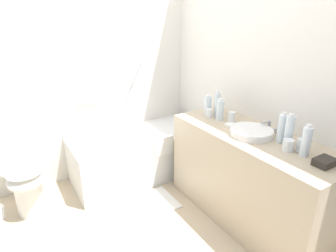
% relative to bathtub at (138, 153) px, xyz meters
% --- Properties ---
extents(ground_plane, '(3.68, 3.68, 0.00)m').
position_rel_bathtub_xyz_m(ground_plane, '(-0.55, -0.99, -0.28)').
color(ground_plane, '#C1AD8E').
extents(wall_back_tiled, '(3.08, 0.10, 2.57)m').
position_rel_bathtub_xyz_m(wall_back_tiled, '(-0.55, 0.38, 1.01)').
color(wall_back_tiled, silver).
rests_on(wall_back_tiled, ground_plane).
extents(wall_right_mirror, '(0.10, 3.04, 2.57)m').
position_rel_bathtub_xyz_m(wall_right_mirror, '(0.85, -0.99, 1.01)').
color(wall_right_mirror, silver).
rests_on(wall_right_mirror, ground_plane).
extents(bathtub, '(1.45, 0.67, 1.24)m').
position_rel_bathtub_xyz_m(bathtub, '(0.00, 0.00, 0.00)').
color(bathtub, silver).
rests_on(bathtub, ground_plane).
extents(toilet, '(0.40, 0.50, 0.71)m').
position_rel_bathtub_xyz_m(toilet, '(-1.15, -0.04, 0.09)').
color(toilet, white).
rests_on(toilet, ground_plane).
extents(vanity_counter, '(0.58, 1.52, 0.82)m').
position_rel_bathtub_xyz_m(vanity_counter, '(0.51, -1.17, 0.13)').
color(vanity_counter, tan).
rests_on(vanity_counter, ground_plane).
extents(sink_basin, '(0.34, 0.34, 0.06)m').
position_rel_bathtub_xyz_m(sink_basin, '(0.48, -1.17, 0.57)').
color(sink_basin, white).
rests_on(sink_basin, vanity_counter).
extents(sink_faucet, '(0.11, 0.15, 0.09)m').
position_rel_bathtub_xyz_m(sink_faucet, '(0.68, -1.17, 0.58)').
color(sink_faucet, '#A4A4A9').
rests_on(sink_faucet, vanity_counter).
extents(water_bottle_0, '(0.07, 0.07, 0.21)m').
position_rel_bathtub_xyz_m(water_bottle_0, '(0.50, -0.76, 0.64)').
color(water_bottle_0, silver).
rests_on(water_bottle_0, vanity_counter).
extents(water_bottle_1, '(0.07, 0.07, 0.20)m').
position_rel_bathtub_xyz_m(water_bottle_1, '(0.51, -0.57, 0.64)').
color(water_bottle_1, silver).
rests_on(water_bottle_1, vanity_counter).
extents(water_bottle_2, '(0.06, 0.06, 0.23)m').
position_rel_bathtub_xyz_m(water_bottle_2, '(0.52, -1.62, 0.65)').
color(water_bottle_2, silver).
rests_on(water_bottle_2, vanity_counter).
extents(water_bottle_3, '(0.06, 0.06, 0.25)m').
position_rel_bathtub_xyz_m(water_bottle_3, '(0.55, -1.46, 0.67)').
color(water_bottle_3, silver).
rests_on(water_bottle_3, vanity_counter).
extents(water_bottle_4, '(0.06, 0.06, 0.24)m').
position_rel_bathtub_xyz_m(water_bottle_4, '(0.57, -1.38, 0.66)').
color(water_bottle_4, silver).
rests_on(water_bottle_4, vanity_counter).
extents(water_bottle_5, '(0.06, 0.06, 0.25)m').
position_rel_bathtub_xyz_m(water_bottle_5, '(0.56, -0.66, 0.66)').
color(water_bottle_5, silver).
rests_on(water_bottle_5, vanity_counter).
extents(drinking_glass_0, '(0.07, 0.07, 0.10)m').
position_rel_bathtub_xyz_m(drinking_glass_0, '(0.55, -0.86, 0.60)').
color(drinking_glass_0, white).
rests_on(drinking_glass_0, vanity_counter).
extents(drinking_glass_1, '(0.06, 0.06, 0.08)m').
position_rel_bathtub_xyz_m(drinking_glass_1, '(0.47, -0.64, 0.59)').
color(drinking_glass_1, white).
rests_on(drinking_glass_1, vanity_counter).
extents(drinking_glass_2, '(0.07, 0.07, 0.09)m').
position_rel_bathtub_xyz_m(drinking_glass_2, '(0.49, -1.52, 0.59)').
color(drinking_glass_2, white).
rests_on(drinking_glass_2, vanity_counter).
extents(drinking_glass_3, '(0.06, 0.06, 0.09)m').
position_rel_bathtub_xyz_m(drinking_glass_3, '(0.57, -1.56, 0.59)').
color(drinking_glass_3, white).
rests_on(drinking_glass_3, vanity_counter).
extents(amenity_basket, '(0.14, 0.10, 0.05)m').
position_rel_bathtub_xyz_m(amenity_basket, '(0.51, -1.78, 0.57)').
color(amenity_basket, '#2D2823').
rests_on(amenity_basket, vanity_counter).
extents(soap_dish, '(0.09, 0.06, 0.02)m').
position_rel_bathtub_xyz_m(soap_dish, '(0.48, -0.93, 0.56)').
color(soap_dish, white).
rests_on(soap_dish, vanity_counter).
extents(bath_mat, '(0.51, 0.40, 0.01)m').
position_rel_bathtub_xyz_m(bath_mat, '(-0.16, -0.57, -0.27)').
color(bath_mat, white).
rests_on(bath_mat, ground_plane).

